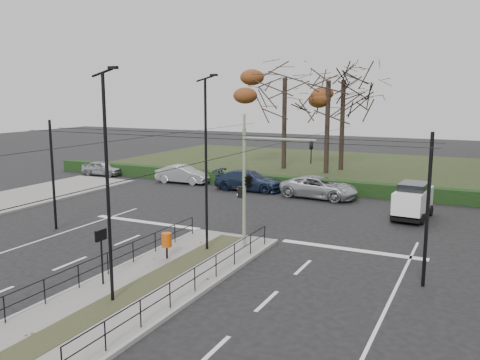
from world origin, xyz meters
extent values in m
plane|color=black|center=(0.00, 0.00, 0.00)|extent=(140.00, 140.00, 0.00)
cube|color=slate|center=(0.00, -2.50, 0.07)|extent=(4.40, 15.00, 0.14)
cube|color=#242F17|center=(-6.00, 32.00, 0.05)|extent=(38.00, 26.00, 0.10)
cube|color=black|center=(-6.00, 18.60, 0.50)|extent=(38.00, 1.00, 1.00)
cylinder|color=black|center=(-2.05, 4.00, 0.59)|extent=(0.04, 0.04, 0.90)
cylinder|color=black|center=(2.05, 4.00, 0.59)|extent=(0.04, 0.04, 0.90)
cylinder|color=black|center=(-2.05, -2.60, 1.04)|extent=(0.04, 13.20, 0.04)
cylinder|color=black|center=(2.05, -2.60, 1.04)|extent=(0.04, 13.20, 0.04)
cylinder|color=black|center=(-9.60, 2.00, 3.00)|extent=(0.14, 0.14, 6.00)
cylinder|color=black|center=(9.60, 2.00, 3.00)|extent=(0.14, 0.14, 6.00)
cylinder|color=black|center=(0.00, 1.00, 5.50)|extent=(20.00, 0.02, 0.02)
cylinder|color=black|center=(0.00, 3.00, 5.50)|extent=(20.00, 0.02, 0.02)
cylinder|color=black|center=(-3.50, -2.00, 5.30)|extent=(0.02, 34.00, 0.02)
cylinder|color=black|center=(3.50, -2.00, 5.30)|extent=(0.02, 34.00, 0.02)
cylinder|color=gray|center=(1.24, 3.37, 2.96)|extent=(0.17, 0.17, 5.65)
cylinder|color=gray|center=(2.98, 3.37, 5.36)|extent=(3.48, 0.11, 0.11)
imported|color=black|center=(4.50, 3.37, 4.81)|extent=(0.22, 0.24, 0.98)
imported|color=black|center=(1.48, 3.37, 3.40)|extent=(1.19, 2.18, 0.87)
cube|color=black|center=(1.05, 3.37, 2.75)|extent=(0.24, 0.17, 0.54)
sphere|color=#FF0C0C|center=(0.94, 3.37, 2.91)|extent=(0.12, 0.12, 0.12)
sphere|color=#0CE533|center=(0.94, 3.37, 2.62)|extent=(0.12, 0.12, 0.12)
cylinder|color=black|center=(-1.02, 0.12, 0.42)|extent=(0.09, 0.09, 0.56)
cylinder|color=#C44B0B|center=(-1.02, 0.12, 0.99)|extent=(0.45, 0.45, 0.62)
cylinder|color=black|center=(-1.50, -3.55, 1.17)|extent=(0.07, 0.07, 2.06)
cube|color=black|center=(-1.50, -3.55, 2.09)|extent=(0.10, 0.57, 0.43)
cube|color=silver|center=(-1.56, -3.55, 2.09)|extent=(0.02, 0.49, 0.36)
cylinder|color=black|center=(-0.14, -4.62, 4.11)|extent=(0.12, 0.12, 7.94)
cube|color=black|center=(0.31, -4.62, 8.23)|extent=(0.35, 0.14, 0.10)
cylinder|color=black|center=(-0.07, 2.06, 4.09)|extent=(0.12, 0.12, 7.91)
cube|color=black|center=(0.37, 2.06, 8.19)|extent=(0.35, 0.14, 0.10)
imported|color=#A4A7AC|center=(-19.85, 17.63, 0.65)|extent=(3.94, 1.87, 1.30)
imported|color=#A4A7AC|center=(-11.08, 17.39, 0.74)|extent=(4.57, 1.81, 1.48)
imported|color=#1B273F|center=(-4.77, 16.88, 0.78)|extent=(5.47, 2.43, 1.56)
imported|color=#A4A7AC|center=(0.96, 16.49, 0.76)|extent=(5.70, 3.00, 1.53)
cube|color=white|center=(7.76, 13.06, 1.13)|extent=(1.94, 3.97, 1.25)
cube|color=black|center=(7.76, 13.06, 1.88)|extent=(1.66, 2.23, 0.58)
cube|color=black|center=(7.76, 13.06, 0.30)|extent=(1.97, 4.05, 0.18)
cylinder|color=black|center=(8.46, 11.73, 0.33)|extent=(0.27, 0.68, 0.66)
cylinder|color=black|center=(6.85, 11.87, 0.33)|extent=(0.27, 0.68, 0.66)
cylinder|color=black|center=(8.67, 14.26, 0.33)|extent=(0.27, 0.68, 0.66)
cylinder|color=black|center=(7.06, 14.40, 0.33)|extent=(0.27, 0.68, 0.66)
cylinder|color=black|center=(-6.29, 28.29, 4.49)|extent=(0.44, 0.44, 8.78)
ellipsoid|color=#612E16|center=(-6.29, 28.29, 8.88)|extent=(8.04, 8.04, 5.52)
cylinder|color=black|center=(-1.02, 29.93, 4.35)|extent=(0.44, 0.44, 8.50)
cylinder|color=black|center=(-1.73, 27.32, 4.32)|extent=(0.44, 0.44, 8.43)
camera|label=1|loc=(11.38, -17.99, 7.42)|focal=38.00mm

